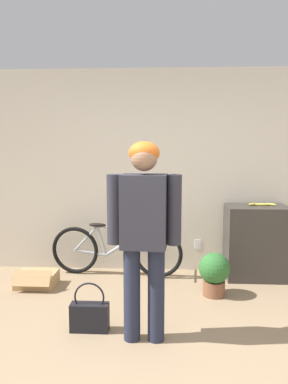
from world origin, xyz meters
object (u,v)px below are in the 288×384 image
person (144,224)px  banana (261,204)px  potted_plant (214,272)px  bicycle (116,250)px  handbag (90,315)px  cardboard_box (37,279)px

person → banana: size_ratio=4.75×
banana → potted_plant: size_ratio=0.74×
bicycle → potted_plant: bicycle is taller
person → potted_plant: person is taller
person → banana: person is taller
bicycle → handbag: 1.44m
banana → potted_plant: bearing=-136.1°
banana → bicycle: bearing=-178.6°
bicycle → banana: (1.80, 0.04, 0.59)m
bicycle → potted_plant: bearing=-21.0°
potted_plant → cardboard_box: bearing=175.5°
handbag → potted_plant: (1.21, 0.85, 0.12)m
person → cardboard_box: size_ratio=3.69×
person → handbag: person is taller
cardboard_box → potted_plant: size_ratio=0.95×
bicycle → banana: bearing=6.7°
handbag → cardboard_box: size_ratio=0.98×
bicycle → potted_plant: (1.16, -0.57, -0.06)m
bicycle → cardboard_box: size_ratio=3.68×
bicycle → person: bearing=-68.9°
person → handbag: bearing=170.7°
handbag → potted_plant: 1.48m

